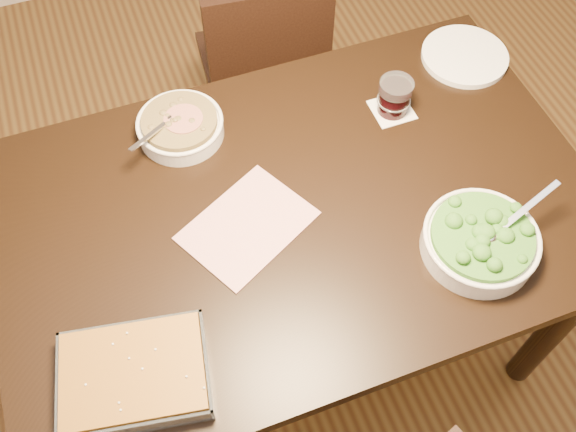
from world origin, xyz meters
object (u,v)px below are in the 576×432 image
object	(u,v)px
stew_bowl	(180,126)
wine_tumbler	(395,96)
table	(297,228)
broccoli_bowl	(480,241)
baking_dish	(134,375)
dinner_plate	(465,56)
chair_far	(264,64)

from	to	relation	value
stew_bowl	wine_tumbler	size ratio (longest dim) A/B	2.26
table	wine_tumbler	distance (m)	0.41
broccoli_bowl	baking_dish	xyz separation A→B (m)	(-0.78, -0.03, -0.01)
dinner_plate	table	bearing A→B (deg)	-153.76
stew_bowl	table	bearing A→B (deg)	-57.61
broccoli_bowl	baking_dish	distance (m)	0.78
broccoli_bowl	chair_far	bearing A→B (deg)	99.19
stew_bowl	baking_dish	world-z (taller)	stew_bowl
table	dinner_plate	xyz separation A→B (m)	(0.60, 0.30, 0.10)
table	baking_dish	distance (m)	0.54
broccoli_bowl	dinner_plate	distance (m)	0.60
baking_dish	wine_tumbler	size ratio (longest dim) A/B	3.38
wine_tumbler	stew_bowl	bearing A→B (deg)	167.94
wine_tumbler	dinner_plate	world-z (taller)	wine_tumbler
table	broccoli_bowl	size ratio (longest dim) A/B	4.88
baking_dish	chair_far	bearing A→B (deg)	69.17
table	baking_dish	world-z (taller)	baking_dish
table	dinner_plate	bearing A→B (deg)	26.24
baking_dish	dinner_plate	xyz separation A→B (m)	(1.04, 0.57, -0.02)
table	stew_bowl	distance (m)	0.38
wine_tumbler	dinner_plate	size ratio (longest dim) A/B	0.41
dinner_plate	baking_dish	bearing A→B (deg)	-151.43
broccoli_bowl	dinner_plate	bearing A→B (deg)	63.68
stew_bowl	broccoli_bowl	xyz separation A→B (m)	(0.53, -0.55, 0.00)
baking_dish	broccoli_bowl	bearing A→B (deg)	12.23
wine_tumbler	chair_far	distance (m)	0.67
chair_far	dinner_plate	bearing A→B (deg)	139.17
table	chair_far	xyz separation A→B (m)	(0.17, 0.75, -0.19)
table	wine_tumbler	world-z (taller)	wine_tumbler
stew_bowl	wine_tumbler	bearing A→B (deg)	-12.06
wine_tumbler	table	bearing A→B (deg)	-149.90
baking_dish	wine_tumbler	xyz separation A→B (m)	(0.78, 0.47, 0.03)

